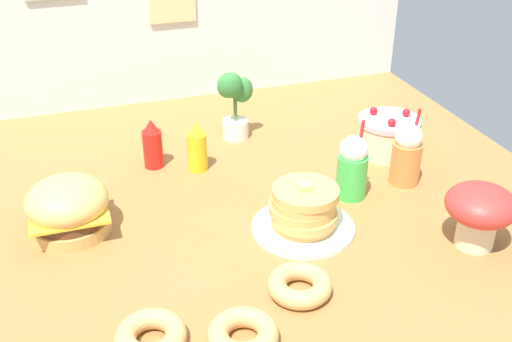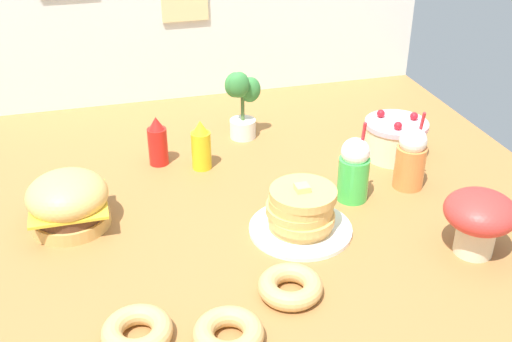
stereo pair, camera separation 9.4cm
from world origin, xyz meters
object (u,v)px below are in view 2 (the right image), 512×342
at_px(burger, 68,202).
at_px(mushroom_stool, 479,217).
at_px(potted_plant, 242,102).
at_px(layer_cake, 395,138).
at_px(donut_vanilla, 290,286).
at_px(orange_float_cup, 411,158).
at_px(cream_soda_cup, 354,170).
at_px(pancake_stack, 301,213).
at_px(donut_pink_glaze, 137,331).
at_px(ketchup_bottle, 158,142).
at_px(donut_chocolate, 228,333).
at_px(mustard_bottle, 201,146).

distance_m(burger, mushroom_stool, 1.17).
distance_m(burger, potted_plant, 0.79).
distance_m(layer_cake, donut_vanilla, 0.87).
xyz_separation_m(layer_cake, mushroom_stool, (-0.05, -0.59, 0.05)).
height_order(layer_cake, donut_vanilla, layer_cake).
xyz_separation_m(orange_float_cup, mushroom_stool, (0.01, -0.38, 0.01)).
relative_size(cream_soda_cup, potted_plant, 0.98).
xyz_separation_m(burger, cream_soda_cup, (0.87, -0.08, 0.02)).
xyz_separation_m(pancake_stack, layer_cake, (0.48, 0.37, 0.01)).
bearing_deg(layer_cake, donut_pink_glaze, -145.14).
relative_size(burger, ketchup_bottle, 1.33).
bearing_deg(donut_chocolate, potted_plant, 74.24).
height_order(mustard_bottle, cream_soda_cup, cream_soda_cup).
bearing_deg(mushroom_stool, donut_chocolate, -167.82).
bearing_deg(donut_vanilla, burger, 138.52).
xyz_separation_m(pancake_stack, donut_pink_glaze, (-0.51, -0.32, -0.04)).
bearing_deg(donut_chocolate, mustard_bottle, 83.32).
distance_m(pancake_stack, orange_float_cup, 0.46).
relative_size(ketchup_bottle, mushroom_stool, 0.91).
height_order(burger, mushroom_stool, mushroom_stool).
height_order(cream_soda_cup, orange_float_cup, same).
relative_size(burger, donut_vanilla, 1.43).
bearing_deg(pancake_stack, mushroom_stool, -27.52).
relative_size(orange_float_cup, donut_vanilla, 1.61).
xyz_separation_m(donut_pink_glaze, potted_plant, (0.50, 0.98, 0.12)).
xyz_separation_m(orange_float_cup, donut_pink_glaze, (-0.94, -0.48, -0.08)).
bearing_deg(layer_cake, donut_vanilla, -133.48).
xyz_separation_m(burger, donut_vanilla, (0.54, -0.47, -0.05)).
distance_m(mustard_bottle, orange_float_cup, 0.71).
xyz_separation_m(layer_cake, donut_chocolate, (-0.79, -0.75, -0.04)).
height_order(donut_chocolate, donut_vanilla, same).
xyz_separation_m(cream_soda_cup, donut_chocolate, (-0.53, -0.52, -0.08)).
distance_m(burger, donut_chocolate, 0.69).
relative_size(cream_soda_cup, donut_chocolate, 1.61).
bearing_deg(mushroom_stool, pancake_stack, 152.48).
height_order(mustard_bottle, donut_chocolate, mustard_bottle).
distance_m(cream_soda_cup, mushroom_stool, 0.42).
height_order(pancake_stack, donut_pink_glaze, pancake_stack).
xyz_separation_m(cream_soda_cup, donut_pink_glaze, (-0.73, -0.45, -0.08)).
xyz_separation_m(ketchup_bottle, donut_pink_glaze, (-0.16, -0.85, -0.06)).
height_order(orange_float_cup, mushroom_stool, orange_float_cup).
bearing_deg(potted_plant, pancake_stack, -88.96).
xyz_separation_m(layer_cake, ketchup_bottle, (-0.83, 0.16, 0.01)).
xyz_separation_m(burger, orange_float_cup, (1.08, -0.06, 0.02)).
bearing_deg(mushroom_stool, layer_cake, 85.63).
bearing_deg(donut_vanilla, potted_plant, 83.48).
relative_size(orange_float_cup, donut_chocolate, 1.61).
bearing_deg(donut_vanilla, donut_pink_glaze, -171.36).
distance_m(donut_chocolate, donut_vanilla, 0.23).
bearing_deg(mustard_bottle, donut_chocolate, -96.68).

